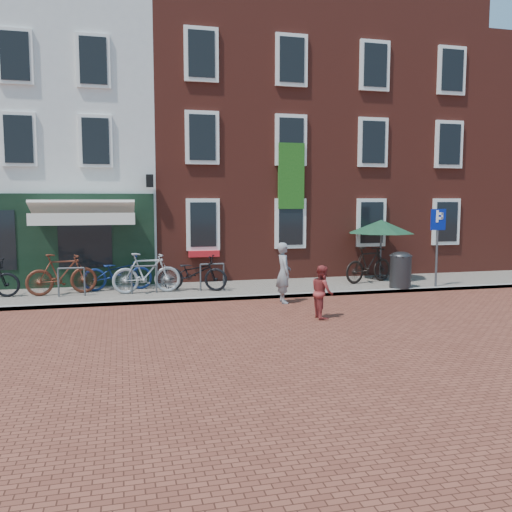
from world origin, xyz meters
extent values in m
plane|color=brown|center=(0.00, 0.00, 0.00)|extent=(80.00, 80.00, 0.00)
cube|color=slate|center=(1.00, 1.50, 0.05)|extent=(24.00, 3.00, 0.10)
cube|color=silver|center=(-5.00, 7.00, 4.50)|extent=(8.00, 8.00, 9.00)
cube|color=maroon|center=(2.00, 7.00, 5.00)|extent=(6.00, 8.00, 10.00)
cube|color=maroon|center=(8.00, 7.00, 5.00)|extent=(6.00, 8.00, 10.00)
cube|color=maroon|center=(14.50, 7.00, 4.50)|extent=(7.00, 8.00, 9.00)
cylinder|color=#2D2D2F|center=(6.22, 0.30, 0.59)|extent=(0.65, 0.65, 0.98)
ellipsoid|color=#2D2D2F|center=(6.22, 0.30, 1.15)|extent=(0.65, 0.65, 0.29)
cylinder|color=#4C4C4F|center=(7.43, 0.25, 1.28)|extent=(0.07, 0.07, 2.35)
cube|color=#051A8D|center=(7.43, 0.23, 2.20)|extent=(0.50, 0.04, 0.65)
cylinder|color=#4C4C4F|center=(6.44, 2.06, 0.14)|extent=(0.50, 0.50, 0.08)
cylinder|color=#4C4C4F|center=(6.44, 2.06, 1.05)|extent=(0.06, 0.06, 1.91)
cone|color=#19432A|center=(6.44, 2.06, 2.01)|extent=(2.27, 2.27, 0.45)
imported|color=gray|center=(2.16, -0.66, 0.83)|extent=(0.42, 0.62, 1.66)
imported|color=maroon|center=(2.50, -2.70, 0.63)|extent=(0.50, 0.63, 1.27)
imported|color=#512215|center=(-3.79, 1.57, 0.69)|extent=(2.04, 0.96, 1.18)
imported|color=#10204F|center=(-2.24, 1.98, 0.63)|extent=(2.06, 0.83, 1.06)
imported|color=#969698|center=(-1.42, 1.23, 0.69)|extent=(1.98, 0.63, 1.18)
imported|color=black|center=(-0.03, 1.36, 0.63)|extent=(2.14, 1.38, 1.06)
imported|color=black|center=(5.75, 1.53, 0.69)|extent=(2.04, 1.13, 1.18)
camera|label=1|loc=(-2.10, -14.63, 2.83)|focal=37.90mm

